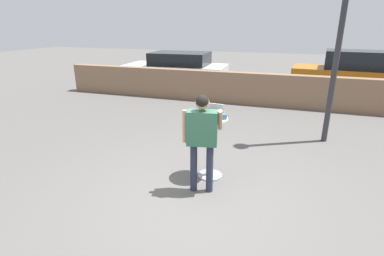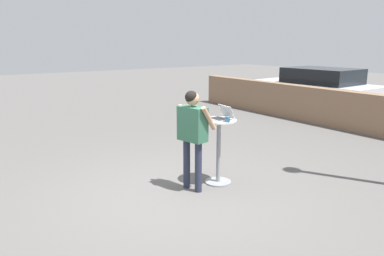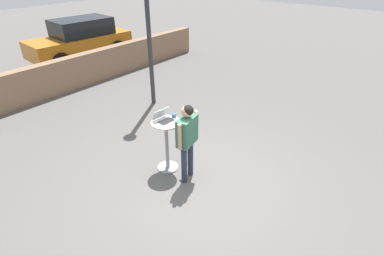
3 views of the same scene
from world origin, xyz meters
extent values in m
plane|color=#5B5956|center=(0.00, 0.00, 0.00)|extent=(50.00, 50.00, 0.00)
cube|color=#84664C|center=(0.00, 6.13, 0.52)|extent=(13.92, 0.35, 1.03)
cylinder|color=gray|center=(-0.03, 0.84, 0.01)|extent=(0.44, 0.44, 0.03)
cylinder|color=gray|center=(-0.03, 0.84, 0.54)|extent=(0.07, 0.07, 1.03)
cylinder|color=beige|center=(-0.03, 0.84, 1.06)|extent=(0.57, 0.57, 0.02)
cube|color=#B7BABF|center=(-0.03, 0.82, 1.09)|extent=(0.36, 0.26, 0.02)
cube|color=black|center=(-0.03, 0.82, 1.10)|extent=(0.32, 0.21, 0.00)
cube|color=#B7BABF|center=(-0.02, 0.98, 1.20)|extent=(0.35, 0.13, 0.21)
cube|color=white|center=(-0.02, 0.98, 1.20)|extent=(0.32, 0.11, 0.18)
cylinder|color=#336084|center=(0.19, 0.82, 1.12)|extent=(0.08, 0.08, 0.08)
torus|color=#336084|center=(0.24, 0.82, 1.12)|extent=(0.04, 0.01, 0.04)
cylinder|color=#282D42|center=(-0.16, 0.29, 0.40)|extent=(0.11, 0.11, 0.81)
cylinder|color=#282D42|center=(0.09, 0.34, 0.40)|extent=(0.11, 0.11, 0.81)
cube|color=#33664C|center=(-0.03, 0.31, 1.07)|extent=(0.49, 0.31, 0.53)
sphere|color=tan|center=(-0.03, 0.31, 1.46)|extent=(0.21, 0.21, 0.21)
sphere|color=black|center=(-0.03, 0.29, 1.49)|extent=(0.19, 0.19, 0.19)
cylinder|color=tan|center=(-0.29, 0.26, 1.08)|extent=(0.07, 0.07, 0.50)
cylinder|color=tan|center=(0.21, 0.44, 1.19)|extent=(0.13, 0.31, 0.39)
cube|color=#B76B19|center=(3.17, 8.62, 0.65)|extent=(4.13, 1.95, 0.67)
cube|color=black|center=(3.37, 8.60, 1.31)|extent=(2.32, 1.61, 0.64)
cylinder|color=black|center=(1.87, 7.95, 0.35)|extent=(0.72, 0.28, 0.71)
cylinder|color=black|center=(1.99, 9.49, 0.35)|extent=(0.72, 0.28, 0.71)
cylinder|color=black|center=(4.47, 9.28, 0.35)|extent=(0.72, 0.28, 0.71)
cube|color=silver|center=(-3.43, 7.83, 0.61)|extent=(4.20, 2.03, 0.68)
cube|color=black|center=(-3.23, 7.84, 1.20)|extent=(2.34, 1.73, 0.50)
cylinder|color=black|center=(-4.67, 6.90, 0.30)|extent=(0.61, 0.25, 0.60)
cylinder|color=black|center=(-4.75, 8.65, 0.30)|extent=(0.61, 0.25, 0.60)
cylinder|color=black|center=(-2.12, 7.02, 0.30)|extent=(0.61, 0.25, 0.60)
cylinder|color=black|center=(-2.20, 8.77, 0.30)|extent=(0.61, 0.25, 0.60)
cylinder|color=#2D2D33|center=(2.01, 3.28, 2.31)|extent=(0.12, 0.12, 4.62)
camera|label=1|loc=(1.17, -3.75, 2.56)|focal=28.00mm
camera|label=2|loc=(4.54, -2.90, 2.29)|focal=35.00mm
camera|label=3|loc=(-3.58, -2.64, 3.80)|focal=28.00mm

